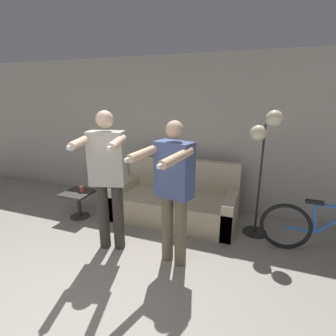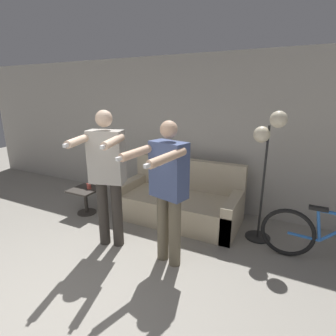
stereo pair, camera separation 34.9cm
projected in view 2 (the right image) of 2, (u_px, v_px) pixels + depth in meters
name	position (u px, v px, depth m)	size (l,w,h in m)	color
ground_plane	(21.00, 330.00, 2.27)	(16.00, 16.00, 0.00)	gray
wall_back	(177.00, 133.00, 4.69)	(10.00, 0.05, 2.60)	#B7B2A8
couch	(179.00, 202.00, 4.25)	(1.93, 0.93, 0.92)	beige
person_left	(107.00, 171.00, 3.29)	(0.62, 0.76, 1.79)	#38332D
person_right	(168.00, 186.00, 2.94)	(0.60, 0.75, 1.71)	#6B604C
cat	(160.00, 151.00, 4.57)	(0.44, 0.13, 0.18)	#B7AD9E
floor_lamp	(268.00, 144.00, 3.36)	(0.39, 0.35, 1.78)	black
side_table	(85.00, 196.00, 4.42)	(0.45, 0.45, 0.44)	#38332D
cup	(89.00, 186.00, 4.38)	(0.07, 0.07, 0.10)	#B7473D
bicycle	(331.00, 240.00, 3.05)	(1.55, 0.07, 0.72)	black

